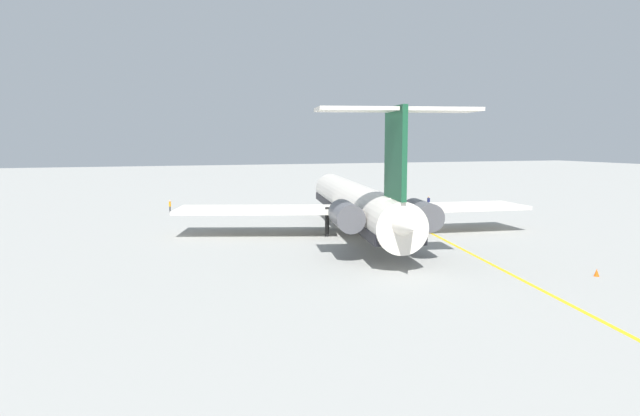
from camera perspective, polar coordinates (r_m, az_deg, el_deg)
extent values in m
plane|color=#9E9E99|center=(68.39, 11.02, -1.79)|extent=(358.41, 358.41, 0.00)
cylinder|color=silver|center=(61.52, 3.50, 0.53)|extent=(37.53, 12.20, 4.01)
cone|color=silver|center=(79.98, 1.02, 1.94)|extent=(4.92, 4.67, 3.85)
cone|color=silver|center=(43.30, 8.10, -1.60)|extent=(6.45, 4.61, 3.41)
cube|color=black|center=(61.63, 3.50, -0.30)|extent=(36.73, 12.09, 0.88)
cube|color=silver|center=(61.39, -6.19, -0.17)|extent=(11.30, 17.82, 0.40)
cube|color=silver|center=(65.10, 12.36, 0.10)|extent=(8.18, 17.32, 0.40)
cylinder|color=#515156|center=(48.27, 2.58, -0.77)|extent=(5.40, 3.37, 2.32)
cube|color=silver|center=(48.39, 3.39, -0.75)|extent=(3.21, 1.91, 0.48)
cylinder|color=#515156|center=(49.76, 9.92, -0.64)|extent=(5.40, 3.37, 2.32)
cube|color=silver|center=(49.56, 9.15, -0.65)|extent=(3.21, 1.91, 0.48)
cube|color=#195133|center=(45.30, 7.37, 5.37)|extent=(5.38, 1.59, 7.10)
cube|color=silver|center=(44.24, 3.48, 9.61)|extent=(4.95, 6.53, 0.28)
cube|color=silver|center=(45.86, 11.51, 9.38)|extent=(4.95, 6.53, 0.28)
cylinder|color=black|center=(72.97, 1.83, 0.05)|extent=(0.44, 0.44, 3.04)
cylinder|color=black|center=(60.01, 0.70, -1.36)|extent=(0.44, 0.44, 3.04)
cylinder|color=black|center=(61.21, 6.66, -1.25)|extent=(0.44, 0.44, 3.04)
cylinder|color=black|center=(82.86, -14.43, -0.14)|extent=(0.10, 0.10, 0.82)
cylinder|color=black|center=(82.99, -14.47, -0.13)|extent=(0.10, 0.10, 0.82)
cylinder|color=orange|center=(82.84, -14.46, 0.37)|extent=(0.28, 0.28, 0.65)
sphere|color=#DBB28E|center=(82.79, -14.47, 0.68)|extent=(0.26, 0.26, 0.26)
cylinder|color=orange|center=(82.68, -14.41, 0.38)|extent=(0.08, 0.08, 0.55)
cylinder|color=orange|center=(83.00, -14.52, 0.40)|extent=(0.08, 0.08, 0.55)
cylinder|color=black|center=(86.48, 10.51, 0.24)|extent=(0.11, 0.11, 0.87)
cylinder|color=black|center=(86.40, 10.60, 0.24)|extent=(0.11, 0.11, 0.87)
cylinder|color=#191E4C|center=(86.36, 10.57, 0.75)|extent=(0.29, 0.29, 0.69)
sphere|color=tan|center=(86.31, 10.57, 1.07)|extent=(0.27, 0.27, 0.27)
cylinder|color=#191E4C|center=(86.46, 10.46, 0.78)|extent=(0.08, 0.08, 0.58)
cylinder|color=#191E4C|center=(86.26, 10.68, 0.77)|extent=(0.08, 0.08, 0.58)
cone|color=#EA590F|center=(47.17, 25.42, -5.73)|extent=(0.40, 0.40, 0.55)
cone|color=#EA590F|center=(81.32, -10.00, -0.25)|extent=(0.40, 0.40, 0.55)
cone|color=#EA590F|center=(81.09, -9.14, -0.26)|extent=(0.40, 0.40, 0.55)
cube|color=gold|center=(65.69, 10.19, -2.11)|extent=(91.14, 21.87, 0.01)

